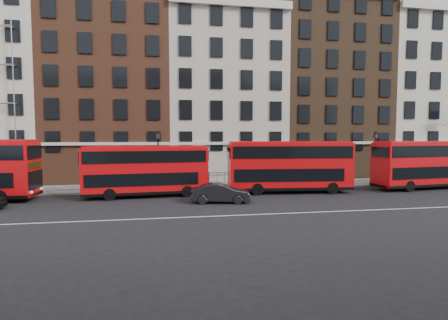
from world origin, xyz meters
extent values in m
plane|color=black|center=(0.00, 0.00, 0.00)|extent=(120.00, 120.00, 0.00)
cube|color=slate|center=(0.00, 10.50, 0.07)|extent=(80.00, 5.00, 0.15)
cube|color=gray|center=(0.00, 8.00, 0.08)|extent=(80.00, 0.30, 0.16)
cube|color=white|center=(0.00, -2.00, 0.01)|extent=(70.00, 0.12, 0.01)
cube|color=brown|center=(-12.80, 18.00, 11.00)|extent=(12.80, 10.00, 22.00)
cube|color=#A9A395|center=(0.00, 18.00, 9.50)|extent=(12.80, 10.00, 19.00)
cube|color=beige|center=(0.00, 12.75, 18.60)|extent=(12.80, 0.50, 0.80)
cube|color=brown|center=(12.80, 18.00, 10.50)|extent=(12.80, 10.00, 21.00)
cube|color=#BCB7A3|center=(25.60, 18.00, 10.00)|extent=(12.80, 10.00, 20.00)
cube|color=black|center=(-16.76, 5.49, 1.64)|extent=(0.23, 2.33, 1.38)
cube|color=black|center=(-16.76, 5.49, 2.78)|extent=(0.21, 2.02, 0.45)
cylinder|color=black|center=(-18.84, 4.43, 0.53)|extent=(1.08, 0.36, 1.06)
cylinder|color=black|center=(-18.68, 6.80, 0.53)|extent=(1.08, 0.36, 1.06)
cube|color=red|center=(-8.48, 5.85, 2.18)|extent=(10.02, 3.16, 3.71)
cube|color=black|center=(-8.48, 5.85, 0.44)|extent=(10.03, 3.20, 0.23)
cube|color=black|center=(-8.76, 5.82, 1.55)|extent=(8.91, 3.14, 0.99)
cube|color=black|center=(-8.48, 5.85, 3.33)|extent=(9.66, 3.20, 0.94)
cube|color=red|center=(-8.48, 5.85, 4.09)|extent=(9.73, 2.95, 0.17)
cube|color=black|center=(-3.53, 6.26, 1.46)|extent=(0.25, 2.07, 1.22)
cube|color=black|center=(-3.53, 6.26, 2.46)|extent=(0.22, 1.78, 0.39)
cylinder|color=black|center=(-5.21, 5.06, 0.47)|extent=(0.96, 0.34, 0.94)
cylinder|color=black|center=(-5.38, 7.16, 0.47)|extent=(0.96, 0.34, 0.94)
cylinder|color=black|center=(-11.20, 4.57, 0.47)|extent=(0.96, 0.34, 0.94)
cylinder|color=black|center=(-11.38, 6.66, 0.47)|extent=(0.96, 0.34, 0.94)
cube|color=red|center=(3.79, 5.85, 2.36)|extent=(10.83, 3.40, 4.01)
cube|color=black|center=(3.79, 5.85, 0.48)|extent=(10.84, 3.44, 0.24)
cube|color=black|center=(3.49, 5.87, 1.68)|extent=(9.63, 3.38, 1.07)
cube|color=black|center=(3.79, 5.85, 3.60)|extent=(10.43, 3.45, 1.02)
cube|color=red|center=(3.79, 5.85, 4.42)|extent=(10.51, 3.18, 0.18)
cube|color=black|center=(9.14, 5.41, 1.57)|extent=(0.26, 2.23, 1.32)
cube|color=black|center=(9.14, 5.41, 2.66)|extent=(0.24, 1.93, 0.43)
cylinder|color=black|center=(7.14, 4.43, 0.51)|extent=(1.04, 0.37, 1.02)
cylinder|color=black|center=(7.32, 6.70, 0.51)|extent=(1.04, 0.37, 1.02)
cylinder|color=black|center=(0.66, 4.96, 0.51)|extent=(1.04, 0.37, 1.02)
cylinder|color=black|center=(0.85, 7.23, 0.51)|extent=(1.04, 0.37, 1.02)
cube|color=red|center=(17.35, 5.85, 2.35)|extent=(10.82, 3.70, 3.99)
cube|color=black|center=(17.35, 5.85, 0.47)|extent=(10.83, 3.74, 0.24)
cube|color=black|center=(17.05, 5.81, 1.67)|extent=(9.63, 3.64, 1.06)
cube|color=black|center=(17.35, 5.85, 3.59)|extent=(10.43, 3.73, 1.01)
cube|color=red|center=(17.35, 5.85, 4.39)|extent=(10.50, 3.46, 0.18)
cylinder|color=black|center=(20.64, 7.36, 0.51)|extent=(1.04, 0.39, 1.01)
cylinder|color=black|center=(14.47, 4.38, 0.51)|extent=(1.04, 0.39, 1.01)
cylinder|color=black|center=(14.21, 6.63, 0.51)|extent=(1.04, 0.39, 1.01)
imported|color=black|center=(-2.88, 2.30, 0.72)|extent=(4.58, 2.24, 1.45)
cylinder|color=black|center=(-7.55, 8.86, 2.45)|extent=(0.14, 0.14, 4.60)
cylinder|color=black|center=(-7.55, 8.86, 0.45)|extent=(0.32, 0.32, 0.60)
cube|color=#262626|center=(-7.55, 8.86, 5.00)|extent=(0.32, 0.32, 0.55)
cone|color=black|center=(-7.55, 8.86, 5.35)|extent=(0.44, 0.44, 0.25)
cylinder|color=black|center=(14.24, 9.25, 2.45)|extent=(0.14, 0.14, 4.60)
cylinder|color=black|center=(14.24, 9.25, 0.45)|extent=(0.32, 0.32, 0.60)
cube|color=#262626|center=(14.24, 9.25, 5.00)|extent=(0.32, 0.32, 0.55)
cone|color=black|center=(14.24, 9.25, 5.35)|extent=(0.44, 0.44, 0.25)
camera|label=1|loc=(-7.02, -23.16, 5.00)|focal=28.00mm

